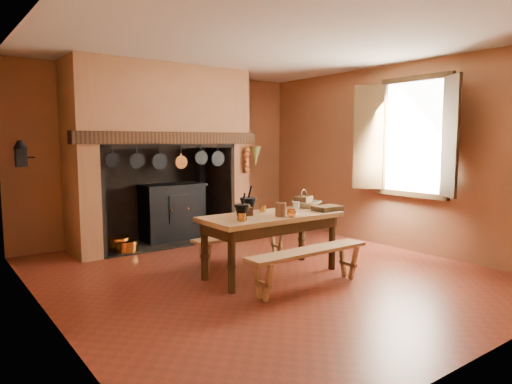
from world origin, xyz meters
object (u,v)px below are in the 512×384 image
Objects in this scene: bench_front at (309,259)px; mixing_bowl at (307,204)px; coffee_grinder at (247,211)px; wicker_basket at (303,201)px; iron_range at (173,211)px; work_table at (271,224)px.

bench_front is 1.21m from mixing_bowl.
wicker_basket reaches higher than coffee_grinder.
iron_range is 1.01× the size of bench_front.
bench_front is at bearing -131.45° from mixing_bowl.
iron_range reaches higher than work_table.
mixing_bowl is at bearing 48.55° from bench_front.
coffee_grinder is (-0.29, 0.09, 0.18)m from work_table.
iron_range reaches higher than bench_front.
work_table is 0.36m from coffee_grinder.
mixing_bowl reaches higher than work_table.
wicker_basket is (1.06, 0.17, 0.02)m from coffee_grinder.
iron_range is 4.41× the size of mixing_bowl.
work_table is 4.78× the size of mixing_bowl.
mixing_bowl is 0.10m from wicker_basket.
work_table is 1.09× the size of bench_front.
coffee_grinder is 0.46× the size of mixing_bowl.
iron_range is 5.24× the size of wicker_basket.
work_table is 0.77m from mixing_bowl.
iron_range is at bearing 91.59° from work_table.
coffee_grinder is at bearing 164.42° from wicker_basket.
work_table reaches higher than bench_front.
coffee_grinder is 1.04m from mixing_bowl.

